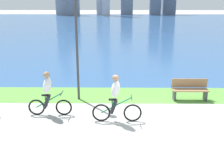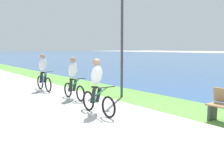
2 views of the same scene
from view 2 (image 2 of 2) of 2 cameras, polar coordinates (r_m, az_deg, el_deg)
ground_plane at (r=6.77m, az=2.06°, el=-8.88°), size 300.00×300.00×0.00m
grass_strip_bayside at (r=8.81m, az=16.70°, el=-5.20°), size 120.00×2.15×0.01m
cyclist_lead at (r=7.56m, az=-3.40°, el=-0.60°), size 1.72×0.52×1.67m
cyclist_trailing at (r=9.90m, az=-8.75°, el=1.33°), size 1.60×0.52×1.64m
cyclist_distant_rear at (r=12.23m, az=-15.23°, el=2.49°), size 1.62×0.52×1.71m
lamppost_tall at (r=10.13m, az=2.27°, el=12.80°), size 0.28×0.28×4.36m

